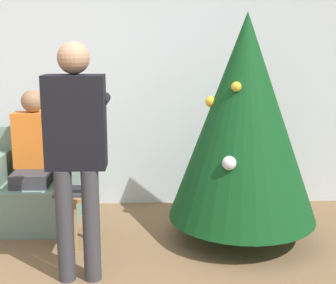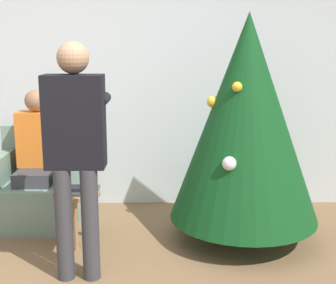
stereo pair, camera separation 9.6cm
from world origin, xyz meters
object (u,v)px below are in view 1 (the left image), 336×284
object	(u,v)px
armchair	(36,190)
person_seated	(33,153)
person_standing	(76,142)
side_stool	(76,202)
christmas_tree	(244,118)

from	to	relation	value
armchair	person_seated	bearing A→B (deg)	-90.00
person_standing	side_stool	size ratio (longest dim) A/B	3.69
armchair	person_standing	world-z (taller)	person_standing
christmas_tree	side_stool	size ratio (longest dim) A/B	4.20
side_stool	person_seated	bearing A→B (deg)	133.04
christmas_tree	person_standing	world-z (taller)	christmas_tree
side_stool	armchair	bearing A→B (deg)	131.75
christmas_tree	person_standing	distance (m)	1.40
christmas_tree	person_standing	bearing A→B (deg)	-154.01
person_seated	side_stool	xyz separation A→B (m)	(0.45, -0.48, -0.30)
christmas_tree	person_seated	world-z (taller)	christmas_tree
armchair	side_stool	distance (m)	0.67
person_seated	person_standing	size ratio (longest dim) A/B	0.74
person_seated	side_stool	distance (m)	0.72
person_standing	person_seated	bearing A→B (deg)	118.66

